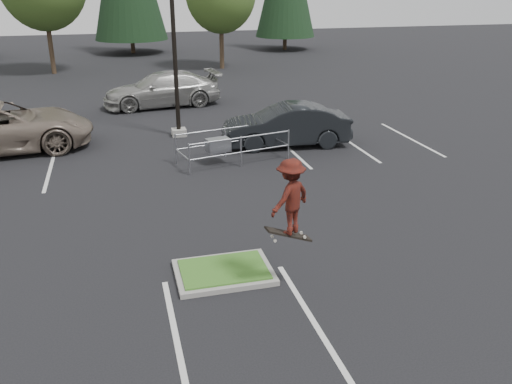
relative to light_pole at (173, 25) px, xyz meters
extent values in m
plane|color=black|center=(-0.50, -12.00, -4.56)|extent=(120.00, 120.00, 0.00)
cube|color=gray|center=(-0.50, -12.00, -4.50)|extent=(2.20, 1.60, 0.12)
cube|color=#386620|center=(-0.50, -12.00, -4.42)|extent=(1.95, 1.35, 0.05)
cube|color=silver|center=(-5.00, -3.00, -4.56)|extent=(0.12, 5.20, 0.01)
cube|color=silver|center=(4.00, -3.00, -4.56)|extent=(0.12, 5.20, 0.01)
cube|color=silver|center=(6.70, -3.00, -4.56)|extent=(0.12, 5.20, 0.01)
cube|color=silver|center=(9.40, -3.00, -4.56)|extent=(0.12, 5.20, 0.01)
cube|color=silver|center=(-1.85, -15.00, -4.56)|extent=(0.12, 6.00, 0.01)
cube|color=silver|center=(0.85, -15.00, -4.56)|extent=(0.12, 6.00, 0.01)
cube|color=gray|center=(0.00, 0.00, -4.41)|extent=(0.60, 0.60, 0.30)
cylinder|color=black|center=(0.00, 0.00, 0.44)|extent=(0.18, 0.18, 10.00)
cylinder|color=#38281C|center=(-6.50, 18.50, -2.81)|extent=(0.32, 0.32, 3.50)
cylinder|color=#38281C|center=(5.50, 17.80, -3.04)|extent=(0.32, 0.32, 3.04)
sphere|color=#32561F|center=(6.10, 17.50, 0.24)|extent=(3.20, 3.20, 3.20)
cylinder|color=#38281C|center=(-0.50, 28.50, -3.96)|extent=(0.36, 0.36, 1.20)
cylinder|color=#38281C|center=(13.50, 27.50, -3.96)|extent=(0.36, 0.36, 1.20)
cylinder|color=#96989F|center=(-0.27, -5.09, -4.00)|extent=(0.06, 0.06, 1.13)
cylinder|color=#96989F|center=(-0.57, -3.75, -4.00)|extent=(0.06, 0.06, 1.13)
cylinder|color=#96989F|center=(1.64, -4.67, -4.00)|extent=(0.06, 0.06, 1.13)
cylinder|color=#96989F|center=(1.35, -3.33, -4.00)|extent=(0.06, 0.06, 1.13)
cylinder|color=#96989F|center=(3.56, -4.25, -4.00)|extent=(0.06, 0.06, 1.13)
cylinder|color=#96989F|center=(3.26, -2.91, -4.00)|extent=(0.06, 0.06, 1.13)
cylinder|color=#96989F|center=(1.64, -4.67, -4.02)|extent=(3.84, 0.89, 0.05)
cylinder|color=#96989F|center=(1.64, -4.67, -3.48)|extent=(3.84, 0.89, 0.05)
cylinder|color=#96989F|center=(1.35, -3.33, -4.02)|extent=(3.84, 0.89, 0.05)
cylinder|color=#96989F|center=(1.35, -3.33, -3.48)|extent=(3.84, 0.89, 0.05)
cube|color=#96989F|center=(0.92, -4.13, -3.85)|extent=(0.92, 0.68, 0.47)
cube|color=black|center=(0.70, -13.00, -3.20)|extent=(1.02, 0.39, 0.42)
cylinder|color=beige|center=(0.38, -13.11, -3.26)|extent=(0.06, 0.04, 0.06)
cylinder|color=beige|center=(0.38, -12.89, -3.26)|extent=(0.06, 0.04, 0.06)
cylinder|color=beige|center=(1.02, -13.11, -3.26)|extent=(0.06, 0.04, 0.06)
cylinder|color=beige|center=(1.02, -12.89, -3.26)|extent=(0.06, 0.04, 0.06)
imported|color=maroon|center=(0.70, -13.00, -2.35)|extent=(1.20, 1.06, 1.61)
imported|color=black|center=(4.00, -2.55, -3.73)|extent=(5.19, 2.20, 1.67)
imported|color=#9E9D99|center=(-0.05, 6.00, -3.68)|extent=(6.32, 3.16, 1.76)
camera|label=1|loc=(-2.55, -22.67, 1.79)|focal=38.00mm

